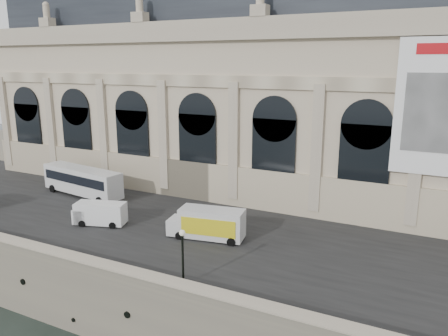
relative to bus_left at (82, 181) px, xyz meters
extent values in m
cube|color=gray|center=(18.48, 18.36, -5.11)|extent=(160.00, 70.00, 6.00)
cube|color=#2D2D2D|center=(18.48, -2.64, -2.08)|extent=(160.00, 24.00, 0.06)
cube|color=gray|center=(18.48, -16.04, -1.56)|extent=(160.00, 1.20, 1.10)
cube|color=#BCB197|center=(18.48, -16.04, -0.96)|extent=(160.00, 1.40, 0.12)
cube|color=#C6B598|center=(12.48, 14.36, 8.89)|extent=(68.00, 18.00, 22.00)
cube|color=#BCB197|center=(12.48, 5.21, 0.39)|extent=(68.60, 0.40, 5.00)
cube|color=#BCB197|center=(12.48, 5.06, 18.69)|extent=(69.00, 0.80, 2.40)
cube|color=#BCB197|center=(12.48, 5.21, 12.89)|extent=(68.00, 0.30, 1.40)
cube|color=#252B32|center=(12.48, 14.36, 22.89)|extent=(64.00, 15.00, 6.00)
cube|color=black|center=(-15.52, 5.18, 4.39)|extent=(5.20, 0.25, 9.00)
cylinder|color=black|center=(-15.52, 5.18, 8.89)|extent=(5.20, 0.25, 5.20)
cube|color=#BCB197|center=(-10.52, 5.11, 5.89)|extent=(1.20, 0.50, 14.00)
cube|color=black|center=(-5.52, 5.18, 4.39)|extent=(5.20, 0.25, 9.00)
cylinder|color=black|center=(-5.52, 5.18, 8.89)|extent=(5.20, 0.25, 5.20)
cube|color=#BCB197|center=(-0.52, 5.11, 5.89)|extent=(1.20, 0.50, 14.00)
cube|color=black|center=(4.48, 5.18, 4.39)|extent=(5.20, 0.25, 9.00)
cylinder|color=black|center=(4.48, 5.18, 8.89)|extent=(5.20, 0.25, 5.20)
cube|color=#BCB197|center=(9.48, 5.11, 5.89)|extent=(1.20, 0.50, 14.00)
cube|color=black|center=(14.48, 5.18, 4.39)|extent=(5.20, 0.25, 9.00)
cylinder|color=black|center=(14.48, 5.18, 8.89)|extent=(5.20, 0.25, 5.20)
cube|color=#BCB197|center=(19.48, 5.11, 5.89)|extent=(1.20, 0.50, 14.00)
cube|color=black|center=(24.48, 5.18, 4.39)|extent=(5.20, 0.25, 9.00)
cylinder|color=black|center=(24.48, 5.18, 8.89)|extent=(5.20, 0.25, 5.20)
cube|color=#BCB197|center=(29.48, 5.11, 5.89)|extent=(1.20, 0.50, 14.00)
cube|color=black|center=(34.48, 5.18, 4.39)|extent=(5.20, 0.25, 9.00)
cylinder|color=black|center=(34.48, 5.18, 8.89)|extent=(5.20, 0.25, 5.20)
cube|color=#BCB197|center=(39.48, 5.11, 5.89)|extent=(1.20, 0.50, 14.00)
cube|color=#BCB197|center=(-20.52, 5.11, 5.89)|extent=(1.20, 0.50, 14.00)
cube|color=white|center=(41.48, 4.91, 10.89)|extent=(9.00, 0.35, 13.00)
cube|color=gray|center=(40.98, 4.71, 10.39)|extent=(6.20, 0.06, 7.50)
cube|color=silver|center=(0.01, 0.00, 0.01)|extent=(12.99, 4.41, 3.29)
cube|color=black|center=(-6.31, 0.89, 0.33)|extent=(0.42, 2.43, 1.27)
cube|color=black|center=(-0.18, -1.36, 0.44)|extent=(11.57, 1.72, 1.17)
cube|color=black|center=(0.21, 1.35, 0.44)|extent=(11.57, 1.72, 1.17)
cylinder|color=black|center=(-4.90, -0.65, -1.58)|extent=(1.10, 0.46, 1.06)
cylinder|color=black|center=(-4.53, 1.98, -1.58)|extent=(1.10, 0.46, 1.06)
cylinder|color=black|center=(4.56, -1.99, -1.58)|extent=(1.10, 0.46, 1.06)
cylinder|color=black|center=(4.93, 0.64, -1.58)|extent=(1.10, 0.46, 1.06)
cube|color=white|center=(9.35, -6.99, -0.78)|extent=(5.71, 3.61, 2.27)
cube|color=white|center=(7.32, -7.65, -1.13)|extent=(2.06, 2.43, 1.58)
cube|color=black|center=(6.79, -7.82, -0.58)|extent=(0.60, 1.71, 0.79)
cylinder|color=black|center=(8.05, -8.50, -1.74)|extent=(0.79, 0.47, 0.75)
cylinder|color=black|center=(7.41, -6.53, -1.74)|extent=(0.79, 0.47, 0.75)
cylinder|color=black|center=(11.29, -7.45, -1.74)|extent=(0.79, 0.47, 0.75)
cylinder|color=black|center=(10.65, -5.48, -1.74)|extent=(0.79, 0.47, 0.75)
cube|color=silver|center=(21.95, -5.04, -0.46)|extent=(6.72, 3.52, 2.87)
cube|color=gold|center=(22.17, -6.27, -0.46)|extent=(5.46, 1.02, 1.70)
cube|color=#B10B12|center=(22.17, -6.27, -0.46)|extent=(3.15, 0.59, 0.64)
cube|color=silver|center=(18.38, -5.66, -1.10)|extent=(2.08, 2.60, 1.60)
cylinder|color=black|center=(19.22, -6.76, -1.69)|extent=(0.89, 0.44, 0.85)
cylinder|color=black|center=(18.80, -4.35, -1.69)|extent=(0.89, 0.44, 0.85)
cylinder|color=black|center=(24.47, -5.84, -1.69)|extent=(0.89, 0.44, 0.85)
cylinder|color=black|center=(24.04, -3.42, -1.69)|extent=(0.89, 0.44, 0.85)
cylinder|color=black|center=(24.46, -14.50, -1.89)|extent=(0.48, 0.48, 0.44)
cylinder|color=black|center=(24.46, -14.50, 0.09)|extent=(0.18, 0.18, 4.40)
sphere|color=beige|center=(24.46, -14.50, 2.40)|extent=(0.48, 0.48, 0.48)
camera|label=1|loc=(41.28, -40.95, 15.07)|focal=35.00mm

